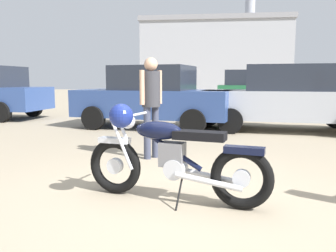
{
  "coord_description": "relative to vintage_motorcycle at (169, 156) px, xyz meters",
  "views": [
    {
      "loc": [
        0.62,
        -3.67,
        1.3
      ],
      "look_at": [
        -0.32,
        0.57,
        0.73
      ],
      "focal_mm": 37.47,
      "sensor_mm": 36.0,
      "label": 1
    }
  ],
  "objects": [
    {
      "name": "blue_hatchback_right",
      "position": [
        1.81,
        5.8,
        0.34
      ],
      "size": [
        4.25,
        2.02,
        1.67
      ],
      "rotation": [
        0.0,
        0.0,
        3.11
      ],
      "color": "black",
      "rests_on": "ground_plane"
    },
    {
      "name": "silver_sedan_mid",
      "position": [
        -1.66,
        5.59,
        0.34
      ],
      "size": [
        4.37,
        2.28,
        1.67
      ],
      "rotation": [
        0.0,
        0.0,
        -0.11
      ],
      "color": "black",
      "rests_on": "ground_plane"
    },
    {
      "name": "ground_plane",
      "position": [
        0.17,
        0.09,
        -0.49
      ],
      "size": [
        80.0,
        80.0,
        0.0
      ],
      "primitive_type": "plane",
      "color": "gray"
    },
    {
      "name": "pale_sedan_back",
      "position": [
        1.78,
        12.92,
        0.45
      ],
      "size": [
        4.72,
        2.01,
        1.74
      ],
      "rotation": [
        0.0,
        0.0,
        0.01
      ],
      "color": "black",
      "rests_on": "ground_plane"
    },
    {
      "name": "bystander",
      "position": [
        -0.73,
        1.97,
        0.53
      ],
      "size": [
        0.3,
        0.4,
        1.66
      ],
      "rotation": [
        0.0,
        0.0,
        5.7
      ],
      "color": "#383D51",
      "rests_on": "ground_plane"
    },
    {
      "name": "industrial_building",
      "position": [
        -2.84,
        38.04,
        3.46
      ],
      "size": [
        16.69,
        13.14,
        15.96
      ],
      "rotation": [
        0.0,
        0.0,
        0.09
      ],
      "color": "#9EA0A8",
      "rests_on": "ground_plane"
    },
    {
      "name": "vintage_motorcycle",
      "position": [
        0.0,
        0.0,
        0.0
      ],
      "size": [
        2.07,
        0.73,
        1.07
      ],
      "rotation": [
        0.0,
        0.0,
        3.0
      ],
      "color": "black",
      "rests_on": "ground_plane"
    }
  ]
}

